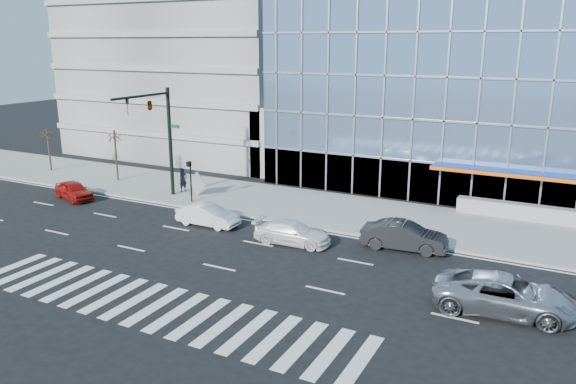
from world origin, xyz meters
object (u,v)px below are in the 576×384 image
(street_tree_far, at_px, (47,134))
(dark_sedan, at_px, (404,236))
(white_sedan, at_px, (208,215))
(red_sedan, at_px, (74,190))
(pedestrian, at_px, (183,180))
(ped_signal_post, at_px, (190,175))
(traffic_signal, at_px, (156,117))
(silver_suv, at_px, (505,295))
(tilted_panel, at_px, (197,183))
(white_suv, at_px, (292,233))
(street_tree_near, at_px, (115,137))

(street_tree_far, distance_m, dark_sedan, 34.15)
(white_sedan, height_order, red_sedan, white_sedan)
(red_sedan, relative_size, pedestrian, 2.13)
(white_sedan, relative_size, dark_sedan, 0.86)
(ped_signal_post, height_order, white_sedan, ped_signal_post)
(traffic_signal, relative_size, ped_signal_post, 2.67)
(red_sedan, distance_m, pedestrian, 8.02)
(pedestrian, bearing_deg, traffic_signal, -168.35)
(pedestrian, bearing_deg, ped_signal_post, -114.65)
(silver_suv, bearing_deg, ped_signal_post, 66.43)
(street_tree_far, height_order, tilted_panel, street_tree_far)
(traffic_signal, relative_size, dark_sedan, 1.67)
(white_suv, height_order, white_sedan, white_sedan)
(traffic_signal, xyz_separation_m, street_tree_far, (-15.00, 2.93, -2.72))
(street_tree_far, distance_m, tilted_panel, 17.04)
(white_suv, distance_m, dark_sedan, 6.34)
(street_tree_near, height_order, street_tree_far, street_tree_near)
(red_sedan, bearing_deg, pedestrian, -32.51)
(ped_signal_post, distance_m, silver_suv, 23.49)
(tilted_panel, bearing_deg, dark_sedan, -7.19)
(traffic_signal, xyz_separation_m, street_tree_near, (-7.00, 2.93, -2.39))
(silver_suv, distance_m, white_suv, 12.49)
(ped_signal_post, bearing_deg, white_sedan, -41.53)
(silver_suv, relative_size, red_sedan, 1.52)
(silver_suv, height_order, pedestrian, pedestrian)
(white_sedan, height_order, tilted_panel, tilted_panel)
(silver_suv, xyz_separation_m, red_sedan, (-30.71, 4.43, -0.16))
(tilted_panel, bearing_deg, white_suv, -22.59)
(street_tree_near, bearing_deg, pedestrian, -4.12)
(traffic_signal, relative_size, white_suv, 1.77)
(white_suv, xyz_separation_m, red_sedan, (-18.71, 0.98, 0.02))
(traffic_signal, height_order, silver_suv, traffic_signal)
(pedestrian, bearing_deg, white_sedan, -114.30)
(dark_sedan, bearing_deg, traffic_signal, 79.24)
(ped_signal_post, height_order, street_tree_near, street_tree_near)
(traffic_signal, height_order, ped_signal_post, traffic_signal)
(traffic_signal, bearing_deg, white_sedan, -25.89)
(red_sedan, height_order, pedestrian, pedestrian)
(street_tree_near, bearing_deg, red_sedan, -79.52)
(white_sedan, distance_m, pedestrian, 8.34)
(silver_suv, distance_m, dark_sedan, 8.14)
(traffic_signal, relative_size, red_sedan, 2.03)
(white_suv, bearing_deg, tilted_panel, 57.45)
(white_sedan, bearing_deg, ped_signal_post, 47.73)
(traffic_signal, height_order, white_sedan, traffic_signal)
(street_tree_far, height_order, red_sedan, street_tree_far)
(ped_signal_post, distance_m, street_tree_far, 17.73)
(street_tree_near, bearing_deg, traffic_signal, -22.71)
(street_tree_far, distance_m, silver_suv, 41.07)
(traffic_signal, distance_m, white_suv, 14.35)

